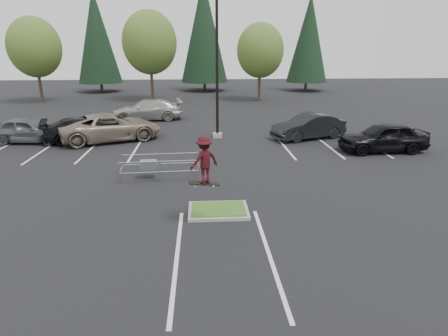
{
  "coord_description": "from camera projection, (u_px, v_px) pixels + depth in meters",
  "views": [
    {
      "loc": [
        -0.57,
        -12.61,
        5.81
      ],
      "look_at": [
        0.3,
        1.5,
        1.23
      ],
      "focal_mm": 30.0,
      "sensor_mm": 36.0,
      "label": 1
    }
  ],
  "objects": [
    {
      "name": "decid_b",
      "position": [
        150.0,
        45.0,
        40.57
      ],
      "size": [
        5.89,
        5.89,
        9.64
      ],
      "color": "#38281C",
      "rests_on": "ground"
    },
    {
      "name": "car_l_grey",
      "position": [
        29.0,
        130.0,
        23.66
      ],
      "size": [
        4.83,
        2.23,
        1.6
      ],
      "primitive_type": "imported",
      "rotation": [
        0.0,
        0.0,
        1.5
      ],
      "color": "#52545A",
      "rests_on": "ground"
    },
    {
      "name": "conif_b",
      "position": [
        204.0,
        31.0,
        49.82
      ],
      "size": [
        6.38,
        6.38,
        14.5
      ],
      "color": "#38281C",
      "rests_on": "ground"
    },
    {
      "name": "grass_median",
      "position": [
        218.0,
        210.0,
        13.77
      ],
      "size": [
        2.2,
        1.6,
        0.16
      ],
      "color": "gray",
      "rests_on": "ground"
    },
    {
      "name": "car_l_black",
      "position": [
        86.0,
        129.0,
        24.01
      ],
      "size": [
        5.74,
        3.63,
        1.55
      ],
      "primitive_type": "imported",
      "rotation": [
        0.0,
        0.0,
        1.87
      ],
      "color": "black",
      "rests_on": "ground"
    },
    {
      "name": "car_r_black",
      "position": [
        383.0,
        137.0,
        21.57
      ],
      "size": [
        5.03,
        2.16,
        1.69
      ],
      "primitive_type": "imported",
      "rotation": [
        0.0,
        0.0,
        4.75
      ],
      "color": "black",
      "rests_on": "ground"
    },
    {
      "name": "decid_a",
      "position": [
        35.0,
        49.0,
        39.53
      ],
      "size": [
        5.44,
        5.44,
        8.91
      ],
      "color": "#38281C",
      "rests_on": "ground"
    },
    {
      "name": "stall_lines",
      "position": [
        187.0,
        164.0,
        19.43
      ],
      "size": [
        22.62,
        17.6,
        0.01
      ],
      "color": "silver",
      "rests_on": "ground"
    },
    {
      "name": "conif_a",
      "position": [
        97.0,
        37.0,
        48.76
      ],
      "size": [
        5.72,
        5.72,
        13.0
      ],
      "color": "#38281C",
      "rests_on": "ground"
    },
    {
      "name": "car_far_silver",
      "position": [
        148.0,
        110.0,
        30.96
      ],
      "size": [
        6.08,
        3.15,
        1.69
      ],
      "primitive_type": "imported",
      "rotation": [
        0.0,
        0.0,
        4.85
      ],
      "color": "#ACACA7",
      "rests_on": "ground"
    },
    {
      "name": "decid_c",
      "position": [
        260.0,
        52.0,
        40.85
      ],
      "size": [
        5.12,
        5.12,
        8.38
      ],
      "color": "#38281C",
      "rests_on": "ground"
    },
    {
      "name": "conif_c",
      "position": [
        309.0,
        39.0,
        50.0
      ],
      "size": [
        5.5,
        5.5,
        12.5
      ],
      "color": "#38281C",
      "rests_on": "ground"
    },
    {
      "name": "car_r_charc",
      "position": [
        309.0,
        126.0,
        24.67
      ],
      "size": [
        5.21,
        3.29,
        1.62
      ],
      "primitive_type": "imported",
      "rotation": [
        0.0,
        0.0,
        5.06
      ],
      "color": "black",
      "rests_on": "ground"
    },
    {
      "name": "car_l_tan",
      "position": [
        109.0,
        127.0,
        24.06
      ],
      "size": [
        6.95,
        5.1,
        1.76
      ],
      "primitive_type": "imported",
      "rotation": [
        0.0,
        0.0,
        1.96
      ],
      "color": "gray",
      "rests_on": "ground"
    },
    {
      "name": "skateboarder",
      "position": [
        204.0,
        160.0,
        12.1
      ],
      "size": [
        1.16,
        1.02,
        1.69
      ],
      "rotation": [
        0.0,
        0.0,
        3.69
      ],
      "color": "black",
      "rests_on": "ground"
    },
    {
      "name": "ground",
      "position": [
        218.0,
        212.0,
        13.79
      ],
      "size": [
        120.0,
        120.0,
        0.0
      ],
      "primitive_type": "plane",
      "color": "black",
      "rests_on": "ground"
    },
    {
      "name": "light_pole",
      "position": [
        217.0,
        68.0,
        23.81
      ],
      "size": [
        0.7,
        0.6,
        10.12
      ],
      "color": "gray",
      "rests_on": "ground"
    },
    {
      "name": "cart_corral",
      "position": [
        151.0,
        165.0,
        17.2
      ],
      "size": [
        3.66,
        1.5,
        1.02
      ],
      "rotation": [
        0.0,
        0.0,
        0.06
      ],
      "color": "#9A9CA2",
      "rests_on": "ground"
    }
  ]
}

